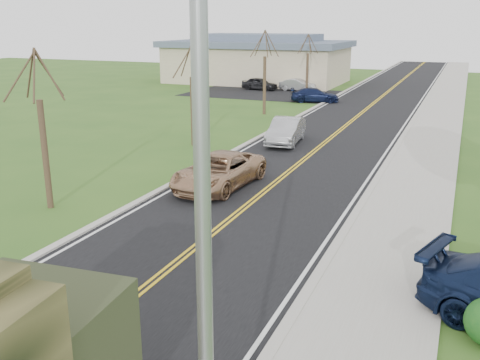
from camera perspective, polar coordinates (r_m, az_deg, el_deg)
The scene contains 15 objects.
road at distance 46.41m, azimuth 13.41°, elevation 7.43°, with size 8.00×120.00×0.01m, color black.
curb_right at distance 45.92m, azimuth 18.55°, elevation 7.00°, with size 0.30×120.00×0.12m, color #9E998E.
sidewalk_right at distance 45.83m, azimuth 20.74°, elevation 6.76°, with size 3.20×120.00×0.10m, color #9E998E.
curb_left at distance 47.25m, azimuth 8.42°, elevation 7.90°, with size 0.30×120.00×0.10m, color #9E998E.
street_light at distance 5.97m, azimuth -4.74°, elevation -8.34°, with size 1.65×0.22×8.00m.
bare_tree_a at distance 21.47m, azimuth -20.20°, elevation 3.87°, with size 1.93×2.26×6.08m.
bare_tree_b at distance 31.19m, azimuth -5.11°, elevation 8.18°, with size 1.83×2.14×5.73m.
bare_tree_c at distance 42.06m, azimuth 2.63°, elevation 10.77°, with size 2.04×2.39×6.42m.
bare_tree_d at distance 53.46m, azimuth 7.18°, elevation 11.63°, with size 1.88×2.20×5.91m.
commercial_building at distance 65.72m, azimuth 1.90°, elevation 12.74°, with size 25.50×21.50×5.65m.
suv_champagne at distance 23.23m, azimuth -2.28°, elevation 0.98°, with size 2.45×5.31×1.47m, color #A27B5B.
sedan_silver at distance 31.92m, azimuth 4.93°, elevation 5.24°, with size 1.60×4.58×1.51m, color #A1A2A6.
lot_car_dark at distance 57.88m, azimuth 2.11°, elevation 10.22°, with size 1.57×3.90×1.33m, color black.
lot_car_silver at distance 57.26m, azimuth 6.18°, elevation 10.04°, with size 1.34×3.85×1.27m, color #A2A2A6.
lot_car_navy at distance 49.32m, azimuth 7.97°, elevation 8.96°, with size 1.77×4.34×1.26m, color #0E1533.
Camera 1 is at (7.44, -5.29, 6.93)m, focal length 40.00 mm.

